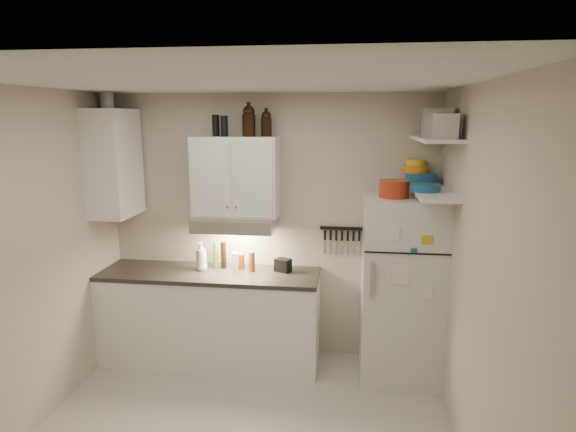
# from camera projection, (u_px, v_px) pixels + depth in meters

# --- Properties ---
(ceiling) EXTENTS (3.20, 3.00, 0.02)m
(ceiling) POSITION_uv_depth(u_px,v_px,m) (231.00, 79.00, 3.03)
(ceiling) COLOR silver
(ceiling) RESTS_ON ground
(back_wall) EXTENTS (3.20, 0.02, 2.60)m
(back_wall) POSITION_uv_depth(u_px,v_px,m) (271.00, 228.00, 4.76)
(back_wall) COLOR #BCB4A1
(back_wall) RESTS_ON ground
(left_wall) EXTENTS (0.02, 3.00, 2.60)m
(left_wall) POSITION_uv_depth(u_px,v_px,m) (19.00, 268.00, 3.50)
(left_wall) COLOR #BCB4A1
(left_wall) RESTS_ON ground
(right_wall) EXTENTS (0.02, 3.00, 2.60)m
(right_wall) POSITION_uv_depth(u_px,v_px,m) (479.00, 287.00, 3.10)
(right_wall) COLOR #BCB4A1
(right_wall) RESTS_ON ground
(base_cabinet) EXTENTS (2.10, 0.60, 0.88)m
(base_cabinet) POSITION_uv_depth(u_px,v_px,m) (211.00, 319.00, 4.71)
(base_cabinet) COLOR white
(base_cabinet) RESTS_ON floor
(countertop) EXTENTS (2.10, 0.62, 0.04)m
(countertop) POSITION_uv_depth(u_px,v_px,m) (209.00, 274.00, 4.61)
(countertop) COLOR #2C2925
(countertop) RESTS_ON base_cabinet
(upper_cabinet) EXTENTS (0.80, 0.33, 0.75)m
(upper_cabinet) POSITION_uv_depth(u_px,v_px,m) (236.00, 177.00, 4.52)
(upper_cabinet) COLOR white
(upper_cabinet) RESTS_ON back_wall
(side_cabinet) EXTENTS (0.33, 0.55, 1.00)m
(side_cabinet) POSITION_uv_depth(u_px,v_px,m) (114.00, 163.00, 4.51)
(side_cabinet) COLOR white
(side_cabinet) RESTS_ON left_wall
(range_hood) EXTENTS (0.76, 0.46, 0.12)m
(range_hood) POSITION_uv_depth(u_px,v_px,m) (235.00, 223.00, 4.55)
(range_hood) COLOR silver
(range_hood) RESTS_ON back_wall
(fridge) EXTENTS (0.70, 0.68, 1.70)m
(fridge) POSITION_uv_depth(u_px,v_px,m) (401.00, 289.00, 4.36)
(fridge) COLOR silver
(fridge) RESTS_ON floor
(shelf_hi) EXTENTS (0.30, 0.95, 0.03)m
(shelf_hi) POSITION_uv_depth(u_px,v_px,m) (435.00, 139.00, 3.93)
(shelf_hi) COLOR white
(shelf_hi) RESTS_ON right_wall
(shelf_lo) EXTENTS (0.30, 0.95, 0.03)m
(shelf_lo) POSITION_uv_depth(u_px,v_px,m) (432.00, 192.00, 4.02)
(shelf_lo) COLOR white
(shelf_lo) RESTS_ON right_wall
(knife_strip) EXTENTS (0.42, 0.02, 0.03)m
(knife_strip) POSITION_uv_depth(u_px,v_px,m) (342.00, 228.00, 4.65)
(knife_strip) COLOR black
(knife_strip) RESTS_ON back_wall
(dutch_oven) EXTENTS (0.32, 0.32, 0.15)m
(dutch_oven) POSITION_uv_depth(u_px,v_px,m) (394.00, 189.00, 4.11)
(dutch_oven) COLOR #A22C12
(dutch_oven) RESTS_ON fridge
(book_stack) EXTENTS (0.23, 0.26, 0.07)m
(book_stack) POSITION_uv_depth(u_px,v_px,m) (438.00, 195.00, 4.03)
(book_stack) COLOR gold
(book_stack) RESTS_ON fridge
(spice_jar) EXTENTS (0.07, 0.07, 0.09)m
(spice_jar) POSITION_uv_depth(u_px,v_px,m) (418.00, 192.00, 4.11)
(spice_jar) COLOR silver
(spice_jar) RESTS_ON fridge
(stock_pot) EXTENTS (0.34, 0.34, 0.19)m
(stock_pot) POSITION_uv_depth(u_px,v_px,m) (435.00, 125.00, 4.16)
(stock_pot) COLOR silver
(stock_pot) RESTS_ON shelf_hi
(tin_a) EXTENTS (0.24, 0.22, 0.23)m
(tin_a) POSITION_uv_depth(u_px,v_px,m) (437.00, 123.00, 3.87)
(tin_a) COLOR #AAAAAD
(tin_a) RESTS_ON shelf_hi
(tin_b) EXTENTS (0.23, 0.23, 0.19)m
(tin_b) POSITION_uv_depth(u_px,v_px,m) (447.00, 126.00, 3.59)
(tin_b) COLOR #AAAAAD
(tin_b) RESTS_ON shelf_hi
(bowl_teal) EXTENTS (0.27, 0.27, 0.11)m
(bowl_teal) POSITION_uv_depth(u_px,v_px,m) (421.00, 179.00, 4.33)
(bowl_teal) COLOR navy
(bowl_teal) RESTS_ON shelf_lo
(bowl_orange) EXTENTS (0.21, 0.21, 0.06)m
(bowl_orange) POSITION_uv_depth(u_px,v_px,m) (415.00, 169.00, 4.37)
(bowl_orange) COLOR orange
(bowl_orange) RESTS_ON bowl_teal
(bowl_yellow) EXTENTS (0.17, 0.17, 0.05)m
(bowl_yellow) POSITION_uv_depth(u_px,v_px,m) (415.00, 162.00, 4.36)
(bowl_yellow) COLOR gold
(bowl_yellow) RESTS_ON bowl_orange
(plates) EXTENTS (0.27, 0.27, 0.06)m
(plates) POSITION_uv_depth(u_px,v_px,m) (425.00, 188.00, 3.96)
(plates) COLOR navy
(plates) RESTS_ON shelf_lo
(growler_a) EXTENTS (0.16, 0.16, 0.29)m
(growler_a) POSITION_uv_depth(u_px,v_px,m) (249.00, 121.00, 4.37)
(growler_a) COLOR black
(growler_a) RESTS_ON upper_cabinet
(growler_b) EXTENTS (0.13, 0.13, 0.24)m
(growler_b) POSITION_uv_depth(u_px,v_px,m) (266.00, 123.00, 4.41)
(growler_b) COLOR black
(growler_b) RESTS_ON upper_cabinet
(thermos_a) EXTENTS (0.08, 0.08, 0.19)m
(thermos_a) POSITION_uv_depth(u_px,v_px,m) (224.00, 126.00, 4.38)
(thermos_a) COLOR black
(thermos_a) RESTS_ON upper_cabinet
(thermos_b) EXTENTS (0.09, 0.09, 0.20)m
(thermos_b) POSITION_uv_depth(u_px,v_px,m) (216.00, 125.00, 4.48)
(thermos_b) COLOR black
(thermos_b) RESTS_ON upper_cabinet
(side_jar) EXTENTS (0.14, 0.14, 0.16)m
(side_jar) POSITION_uv_depth(u_px,v_px,m) (107.00, 100.00, 4.46)
(side_jar) COLOR silver
(side_jar) RESTS_ON side_cabinet
(soap_bottle) EXTENTS (0.16, 0.16, 0.32)m
(soap_bottle) POSITION_uv_depth(u_px,v_px,m) (201.00, 254.00, 4.64)
(soap_bottle) COLOR white
(soap_bottle) RESTS_ON countertop
(pepper_mill) EXTENTS (0.06, 0.06, 0.19)m
(pepper_mill) POSITION_uv_depth(u_px,v_px,m) (252.00, 262.00, 4.61)
(pepper_mill) COLOR brown
(pepper_mill) RESTS_ON countertop
(oil_bottle) EXTENTS (0.06, 0.06, 0.26)m
(oil_bottle) POSITION_uv_depth(u_px,v_px,m) (216.00, 255.00, 4.71)
(oil_bottle) COLOR olive
(oil_bottle) RESTS_ON countertop
(vinegar_bottle) EXTENTS (0.07, 0.07, 0.26)m
(vinegar_bottle) POSITION_uv_depth(u_px,v_px,m) (224.00, 255.00, 4.70)
(vinegar_bottle) COLOR black
(vinegar_bottle) RESTS_ON countertop
(clear_bottle) EXTENTS (0.07, 0.07, 0.19)m
(clear_bottle) POSITION_uv_depth(u_px,v_px,m) (235.00, 262.00, 4.61)
(clear_bottle) COLOR silver
(clear_bottle) RESTS_ON countertop
(red_jar) EXTENTS (0.09, 0.09, 0.15)m
(red_jar) POSITION_uv_depth(u_px,v_px,m) (241.00, 261.00, 4.69)
(red_jar) COLOR #A22C12
(red_jar) RESTS_ON countertop
(caddy) EXTENTS (0.17, 0.15, 0.12)m
(caddy) POSITION_uv_depth(u_px,v_px,m) (283.00, 265.00, 4.61)
(caddy) COLOR black
(caddy) RESTS_ON countertop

